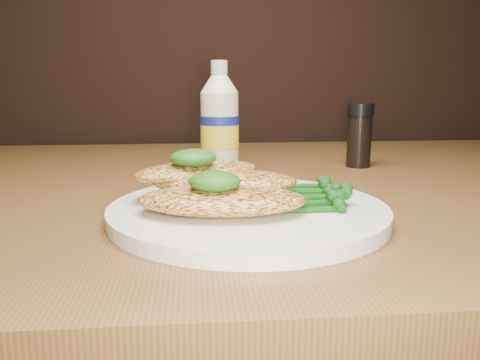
{
  "coord_description": "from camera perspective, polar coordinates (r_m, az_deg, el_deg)",
  "views": [
    {
      "loc": [
        -0.11,
        0.38,
        0.89
      ],
      "look_at": [
        -0.06,
        0.87,
        0.79
      ],
      "focal_mm": 37.24,
      "sensor_mm": 36.0,
      "label": 1
    }
  ],
  "objects": [
    {
      "name": "chicken_mid",
      "position": [
        0.52,
        -1.9,
        -0.17
      ],
      "size": [
        0.16,
        0.09,
        0.02
      ],
      "primitive_type": "ellipsoid",
      "rotation": [
        0.0,
        0.0,
        -0.11
      ],
      "color": "#F9C04F",
      "rests_on": "plate"
    },
    {
      "name": "plate",
      "position": [
        0.51,
        0.94,
        -3.68
      ],
      "size": [
        0.28,
        0.28,
        0.01
      ],
      "primitive_type": "cylinder",
      "color": "white",
      "rests_on": "dining_table"
    },
    {
      "name": "chicken_back",
      "position": [
        0.53,
        -4.87,
        0.99
      ],
      "size": [
        0.16,
        0.12,
        0.02
      ],
      "primitive_type": "ellipsoid",
      "rotation": [
        0.0,
        0.0,
        0.41
      ],
      "color": "#F9C04F",
      "rests_on": "plate"
    },
    {
      "name": "broccolini_bundle",
      "position": [
        0.51,
        6.26,
        -1.43
      ],
      "size": [
        0.14,
        0.12,
        0.02
      ],
      "primitive_type": null,
      "rotation": [
        0.0,
        0.0,
        -0.08
      ],
      "color": "#104C10",
      "rests_on": "plate"
    },
    {
      "name": "pesto_back",
      "position": [
        0.52,
        -5.38,
        2.55
      ],
      "size": [
        0.06,
        0.05,
        0.02
      ],
      "primitive_type": "ellipsoid",
      "rotation": [
        0.0,
        0.0,
        0.2
      ],
      "color": "#083708",
      "rests_on": "chicken_back"
    },
    {
      "name": "chicken_front",
      "position": [
        0.47,
        -2.11,
        -2.29
      ],
      "size": [
        0.17,
        0.1,
        0.03
      ],
      "primitive_type": "ellipsoid",
      "rotation": [
        0.0,
        0.0,
        -0.1
      ],
      "color": "#F9C04F",
      "rests_on": "plate"
    },
    {
      "name": "pepper_grinder",
      "position": [
        0.81,
        13.51,
        5.0
      ],
      "size": [
        0.05,
        0.05,
        0.1
      ],
      "primitive_type": null,
      "rotation": [
        0.0,
        0.0,
        0.4
      ],
      "color": "black",
      "rests_on": "dining_table"
    },
    {
      "name": "mayo_bottle",
      "position": [
        0.76,
        -2.35,
        7.28
      ],
      "size": [
        0.06,
        0.06,
        0.17
      ],
      "primitive_type": null,
      "rotation": [
        0.0,
        0.0,
        0.11
      ],
      "color": "white",
      "rests_on": "dining_table"
    },
    {
      "name": "pesto_front",
      "position": [
        0.46,
        -2.94,
        -0.15
      ],
      "size": [
        0.06,
        0.06,
        0.02
      ],
      "primitive_type": "ellipsoid",
      "rotation": [
        0.0,
        0.0,
        -0.36
      ],
      "color": "#083708",
      "rests_on": "chicken_front"
    }
  ]
}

